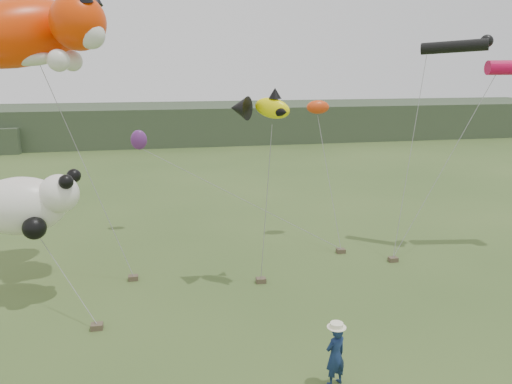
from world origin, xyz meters
TOP-DOWN VIEW (x-y plane):
  - ground at (0.00, 0.00)m, footprint 120.00×120.00m
  - headland at (-3.11, 44.69)m, footprint 90.00×13.00m
  - festival_attendant at (-0.07, -1.98)m, footprint 0.74×0.61m
  - sandbag_anchors at (-0.78, 5.21)m, footprint 12.48×5.23m
  - cat_kite at (-8.80, 7.76)m, footprint 7.26×5.18m
  - fish_kite at (-0.67, 4.96)m, footprint 2.48×1.61m
  - tube_kites at (10.85, 7.02)m, footprint 6.23×2.66m
  - panda_kite at (-9.04, 5.19)m, footprint 3.63×2.35m
  - misc_kites at (-0.88, 11.26)m, footprint 9.52×3.07m

SIDE VIEW (x-z plane):
  - ground at x=0.00m, z-range 0.00..0.00m
  - sandbag_anchors at x=-0.78m, z-range 0.00..0.19m
  - festival_attendant at x=-0.07m, z-range 0.00..1.73m
  - headland at x=-3.11m, z-range -0.08..3.92m
  - panda_kite at x=-9.04m, z-range 2.42..4.68m
  - misc_kites at x=-0.88m, z-range 4.33..6.84m
  - fish_kite at x=-0.67m, z-range 6.24..7.45m
  - tube_kites at x=10.85m, z-range 7.75..9.47m
  - cat_kite at x=-8.80m, z-range 7.84..11.26m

